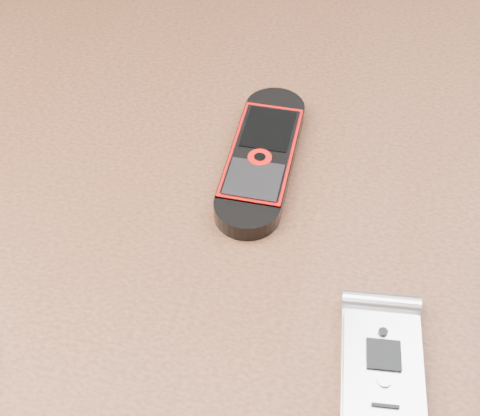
% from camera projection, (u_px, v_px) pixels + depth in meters
% --- Properties ---
extents(table, '(1.20, 0.80, 0.75)m').
position_uv_depth(table, '(234.00, 302.00, 0.54)').
color(table, black).
rests_on(table, ground).
extents(nokia_black_red, '(0.05, 0.15, 0.02)m').
position_uv_depth(nokia_black_red, '(262.00, 156.00, 0.49)').
color(nokia_black_red, black).
rests_on(nokia_black_red, table).
extents(motorola_razr, '(0.06, 0.10, 0.01)m').
position_uv_depth(motorola_razr, '(382.00, 364.00, 0.38)').
color(motorola_razr, silver).
rests_on(motorola_razr, table).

